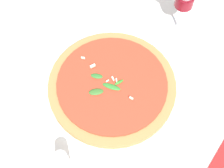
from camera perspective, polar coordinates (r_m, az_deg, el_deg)
The scene contains 3 objects.
ground_plane at distance 0.79m, azimuth -2.30°, elevation -0.41°, with size 6.00×6.00×0.00m, color silver.
pizza_arugula_main at distance 0.77m, azimuth -0.00°, elevation -0.46°, with size 0.34×0.34×0.05m.
shaker_pepper at distance 0.70m, azimuth -9.12°, elevation -13.75°, with size 0.03×0.03×0.07m.
Camera 1 is at (0.19, 0.32, 0.70)m, focal length 50.00 mm.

